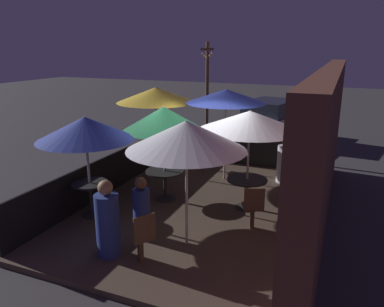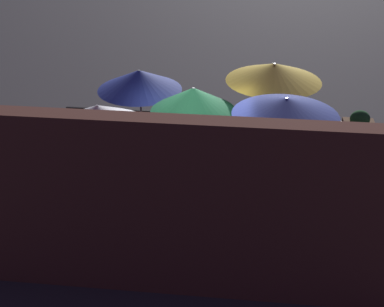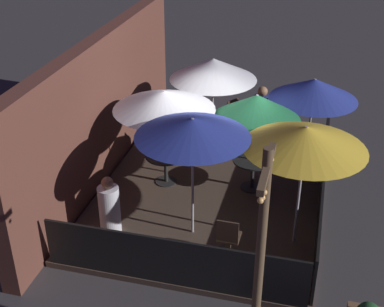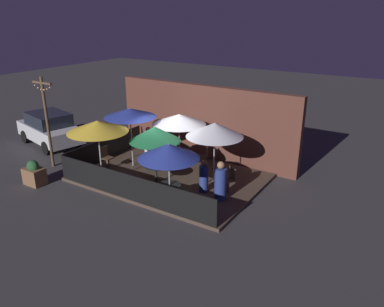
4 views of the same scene
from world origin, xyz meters
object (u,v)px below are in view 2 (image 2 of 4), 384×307
at_px(patio_umbrella_0, 195,140).
at_px(dining_table_1, 142,131).
at_px(patio_umbrella_2, 193,100).
at_px(patron_0, 79,152).
at_px(dining_table_0, 195,206).
at_px(patio_umbrella_1, 139,80).
at_px(dining_table_2, 193,156).
at_px(patio_umbrella_4, 98,117).
at_px(patio_chair_2, 70,172).
at_px(patio_chair_1, 143,216).
at_px(patron_1, 110,161).
at_px(patio_umbrella_5, 274,72).
at_px(patio_chair_0, 308,165).
at_px(patron_2, 302,229).
at_px(planter_box, 358,130).
at_px(patio_umbrella_3, 286,107).

bearing_deg(patio_umbrella_0, dining_table_1, -61.48).
relative_size(patio_umbrella_2, dining_table_1, 2.92).
height_order(patio_umbrella_0, patron_0, patio_umbrella_0).
xyz_separation_m(patio_umbrella_2, dining_table_0, (-0.25, 1.94, -1.42)).
relative_size(patio_umbrella_1, dining_table_2, 2.41).
height_order(patio_umbrella_4, patio_chair_2, patio_umbrella_4).
bearing_deg(patron_0, patio_chair_1, -116.99).
relative_size(patio_umbrella_0, dining_table_1, 2.90).
height_order(patio_umbrella_2, patio_chair_2, patio_umbrella_2).
height_order(dining_table_0, patron_1, patron_1).
bearing_deg(patron_1, patio_umbrella_5, -87.13).
bearing_deg(dining_table_0, patio_umbrella_4, -17.45).
bearing_deg(patio_chair_0, patio_umbrella_2, -0.00).
height_order(patio_umbrella_5, patron_0, patio_umbrella_5).
bearing_deg(patio_umbrella_5, patio_umbrella_1, -0.13).
relative_size(dining_table_2, patron_2, 0.73).
xyz_separation_m(patio_chair_0, planter_box, (-1.49, -2.37, -0.21)).
bearing_deg(planter_box, patio_umbrella_5, 27.65).
bearing_deg(patron_2, patio_umbrella_0, -95.36).
bearing_deg(dining_table_2, patron_2, 133.04).
relative_size(patio_chair_2, planter_box, 0.95).
distance_m(patio_umbrella_3, planter_box, 4.35).
distance_m(patio_umbrella_0, patio_umbrella_5, 3.38).
relative_size(patio_umbrella_2, patio_umbrella_3, 0.91).
height_order(patio_umbrella_2, patio_chair_1, patio_umbrella_2).
height_order(patio_umbrella_3, dining_table_2, patio_umbrella_3).
relative_size(dining_table_0, patio_chair_0, 0.95).
relative_size(dining_table_0, planter_box, 0.92).
relative_size(patio_chair_0, patio_chair_2, 1.03).
bearing_deg(patio_chair_2, patron_1, -28.26).
bearing_deg(patio_umbrella_2, patio_chair_1, 72.42).
height_order(dining_table_1, patio_chair_1, patio_chair_1).
bearing_deg(patio_umbrella_2, patio_umbrella_5, -147.64).
relative_size(patio_umbrella_4, dining_table_0, 2.59).
height_order(patio_umbrella_0, patio_umbrella_3, patio_umbrella_3).
distance_m(dining_table_0, patio_chair_1, 1.05).
bearing_deg(patio_chair_1, patron_0, 110.61).
height_order(patio_umbrella_3, patio_umbrella_5, patio_umbrella_3).
distance_m(dining_table_2, planter_box, 4.70).
bearing_deg(patio_chair_0, dining_table_2, -0.00).
relative_size(patio_umbrella_0, dining_table_0, 2.48).
xyz_separation_m(dining_table_0, patio_chair_0, (-2.34, -1.90, -0.03)).
relative_size(dining_table_0, patio_chair_2, 0.98).
height_order(dining_table_2, patio_chair_0, patio_chair_0).
bearing_deg(dining_table_1, patio_umbrella_1, 135.00).
relative_size(patio_chair_1, patron_1, 0.76).
relative_size(patio_umbrella_0, patio_umbrella_4, 0.96).
xyz_separation_m(patio_umbrella_2, patio_chair_1, (0.73, 2.31, -1.47)).
bearing_deg(patron_1, dining_table_0, -146.31).
height_order(patio_umbrella_0, dining_table_0, patio_umbrella_0).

